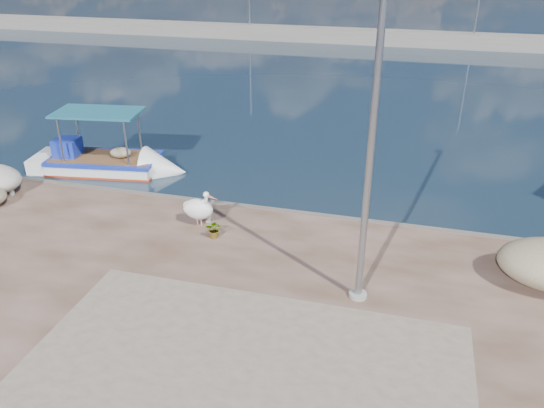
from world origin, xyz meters
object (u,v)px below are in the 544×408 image
(lamp_post, at_px, (369,171))
(bollard_near, at_px, (207,209))
(boat_left, at_px, (104,165))
(pelican, at_px, (199,209))

(lamp_post, distance_m, bollard_near, 6.29)
(boat_left, distance_m, lamp_post, 13.19)
(bollard_near, bearing_deg, boat_left, 147.19)
(boat_left, xyz_separation_m, bollard_near, (5.98, -3.86, 0.69))
(boat_left, xyz_separation_m, pelican, (5.83, -4.14, 0.84))
(bollard_near, bearing_deg, lamp_post, -28.17)
(lamp_post, xyz_separation_m, bollard_near, (-4.93, 2.64, -2.89))
(boat_left, relative_size, lamp_post, 0.87)
(pelican, relative_size, lamp_post, 0.18)
(pelican, xyz_separation_m, bollard_near, (0.15, 0.29, -0.15))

